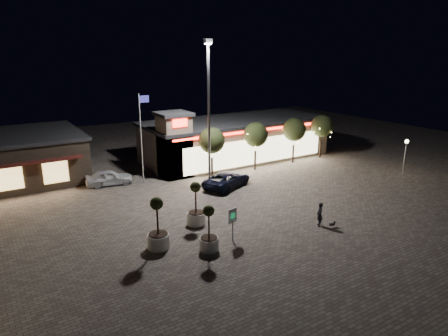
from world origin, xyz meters
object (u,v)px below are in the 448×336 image
pickup_truck (227,179)px  pedestrian (320,214)px  planter_left (158,233)px  valet_sign (233,218)px  planter_mid (209,236)px  white_sedan (109,178)px

pickup_truck → pedestrian: (0.95, -10.19, 0.13)m
pickup_truck → pedestrian: bearing=161.7°
pickup_truck → planter_left: bearing=103.9°
pedestrian → valet_sign: size_ratio=0.77×
valet_sign → pickup_truck: bearing=59.4°
planter_left → planter_mid: (2.45, -1.85, -0.13)m
pedestrian → planter_mid: 8.15m
pickup_truck → planter_left: 12.09m
planter_left → valet_sign: planter_left is taller
pickup_truck → planter_left: (-9.59, -7.36, 0.31)m
pedestrian → planter_left: size_ratio=0.51×
white_sedan → valet_sign: (3.32, -14.89, 0.81)m
pedestrian → planter_mid: size_ratio=0.58×
white_sedan → pedestrian: pedestrian is taller
planter_mid → pickup_truck: bearing=52.2°
pickup_truck → planter_mid: 11.65m
white_sedan → planter_mid: 15.27m
pedestrian → planter_mid: (-8.09, 0.99, 0.06)m
pedestrian → valet_sign: valet_sign is taller
valet_sign → planter_left: bearing=160.4°
planter_mid → valet_sign: 2.00m
white_sedan → valet_sign: size_ratio=1.88×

